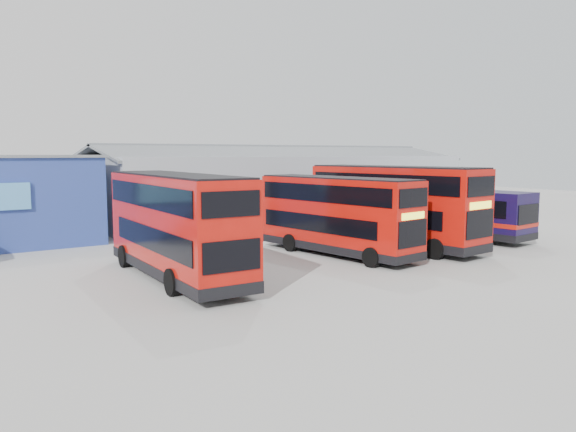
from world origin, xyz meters
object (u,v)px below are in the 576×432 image
(maintenance_shed, at_px, (280,185))
(double_decker_right, at_px, (394,207))
(double_decker_left, at_px, (176,227))
(single_decker_blue, at_px, (443,213))
(double_decker_centre, at_px, (337,216))

(maintenance_shed, bearing_deg, double_decker_right, -101.54)
(double_decker_left, height_order, single_decker_blue, double_decker_left)
(double_decker_left, relative_size, double_decker_right, 0.96)
(double_decker_left, relative_size, single_decker_blue, 0.93)
(double_decker_right, relative_size, single_decker_blue, 0.96)
(double_decker_centre, distance_m, single_decker_blue, 9.88)
(double_decker_right, bearing_deg, double_decker_centre, 175.85)
(double_decker_centre, height_order, double_decker_right, double_decker_right)
(maintenance_shed, relative_size, double_decker_left, 2.91)
(double_decker_left, relative_size, double_decker_centre, 1.08)
(single_decker_blue, bearing_deg, maintenance_shed, -85.60)
(maintenance_shed, xyz_separation_m, double_decker_right, (-3.27, -16.03, -0.36))
(maintenance_shed, xyz_separation_m, double_decker_left, (-16.40, -16.48, -0.43))
(maintenance_shed, distance_m, single_decker_blue, 15.04)
(double_decker_centre, bearing_deg, maintenance_shed, 59.40)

